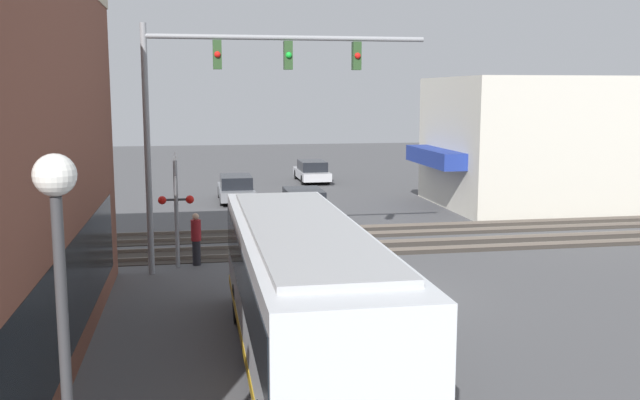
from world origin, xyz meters
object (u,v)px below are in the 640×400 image
parked_car_grey (236,189)px  crossing_signal (176,200)px  pedestrian_at_crossing (196,239)px  parked_car_silver (312,172)px  parked_car_black (303,207)px  streetlamp (65,354)px  city_bus (303,290)px

parked_car_grey → crossing_signal: bearing=168.9°
parked_car_grey → pedestrian_at_crossing: pedestrian_at_crossing is taller
parked_car_grey → pedestrian_at_crossing: 14.25m
parked_car_silver → parked_car_black: bearing=169.1°
streetlamp → parked_car_grey: bearing=-6.7°
parked_car_black → parked_car_silver: parked_car_black is taller
crossing_signal → pedestrian_at_crossing: bearing=-71.8°
streetlamp → parked_car_silver: size_ratio=1.08×
crossing_signal → streetlamp: size_ratio=0.73×
parked_car_silver → crossing_signal: bearing=159.5°
city_bus → parked_car_silver: size_ratio=2.29×
streetlamp → parked_car_grey: streetlamp is taller
crossing_signal → pedestrian_at_crossing: crossing_signal is taller
streetlamp → parked_car_silver: 39.32m
streetlamp → pedestrian_at_crossing: (16.50, -1.39, -2.19)m
crossing_signal → parked_car_grey: bearing=-11.1°
crossing_signal → parked_car_black: bearing=-36.2°
streetlamp → parked_car_grey: 30.88m
city_bus → parked_car_silver: city_bus is taller
parked_car_black → parked_car_grey: 7.38m
parked_car_black → pedestrian_at_crossing: size_ratio=2.48×
parked_car_grey → city_bus: bearing=180.0°
parked_car_silver → pedestrian_at_crossing: pedestrian_at_crossing is taller
crossing_signal → parked_car_silver: 23.45m
city_bus → pedestrian_at_crossing: city_bus is taller
parked_car_grey → parked_car_silver: parked_car_grey is taller
parked_car_grey → pedestrian_at_crossing: bearing=171.2°
streetlamp → parked_car_black: size_ratio=1.17×
parked_car_black → parked_car_grey: parked_car_black is taller
city_bus → crossing_signal: 9.89m
city_bus → parked_car_silver: 31.86m
streetlamp → pedestrian_at_crossing: size_ratio=2.92×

